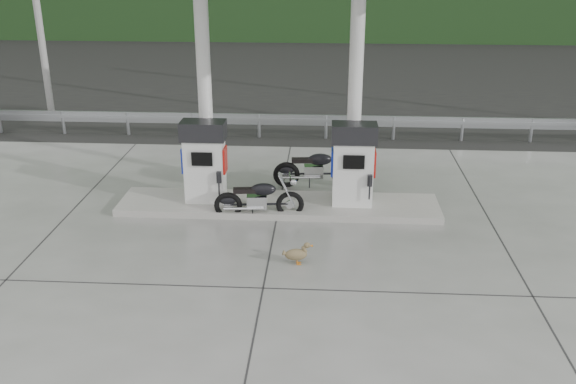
# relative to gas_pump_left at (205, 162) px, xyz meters

# --- Properties ---
(ground) EXTENTS (160.00, 160.00, 0.00)m
(ground) POSITION_rel_gas_pump_left_xyz_m (1.60, -2.50, -1.07)
(ground) COLOR black
(ground) RESTS_ON ground
(forecourt_apron) EXTENTS (18.00, 14.00, 0.02)m
(forecourt_apron) POSITION_rel_gas_pump_left_xyz_m (1.60, -2.50, -1.06)
(forecourt_apron) COLOR slate
(forecourt_apron) RESTS_ON ground
(pump_island) EXTENTS (7.00, 1.40, 0.15)m
(pump_island) POSITION_rel_gas_pump_left_xyz_m (1.60, 0.00, -0.98)
(pump_island) COLOR gray
(pump_island) RESTS_ON forecourt_apron
(gas_pump_left) EXTENTS (0.95, 0.55, 1.80)m
(gas_pump_left) POSITION_rel_gas_pump_left_xyz_m (0.00, 0.00, 0.00)
(gas_pump_left) COLOR silver
(gas_pump_left) RESTS_ON pump_island
(gas_pump_right) EXTENTS (0.95, 0.55, 1.80)m
(gas_pump_right) POSITION_rel_gas_pump_left_xyz_m (3.20, 0.00, 0.00)
(gas_pump_right) COLOR silver
(gas_pump_right) RESTS_ON pump_island
(canopy_column_left) EXTENTS (0.30, 0.30, 5.00)m
(canopy_column_left) POSITION_rel_gas_pump_left_xyz_m (0.00, 0.40, 1.60)
(canopy_column_left) COLOR white
(canopy_column_left) RESTS_ON pump_island
(canopy_column_right) EXTENTS (0.30, 0.30, 5.00)m
(canopy_column_right) POSITION_rel_gas_pump_left_xyz_m (3.20, 0.40, 1.60)
(canopy_column_right) COLOR white
(canopy_column_right) RESTS_ON pump_island
(guardrail) EXTENTS (26.00, 0.16, 1.42)m
(guardrail) POSITION_rel_gas_pump_left_xyz_m (1.60, 5.50, -0.36)
(guardrail) COLOR gray
(guardrail) RESTS_ON ground
(road) EXTENTS (60.00, 7.00, 0.01)m
(road) POSITION_rel_gas_pump_left_xyz_m (1.60, 9.00, -1.07)
(road) COLOR black
(road) RESTS_ON ground
(motorcycle_left) EXTENTS (1.93, 0.75, 0.89)m
(motorcycle_left) POSITION_rel_gas_pump_left_xyz_m (2.38, 1.38, -0.60)
(motorcycle_left) COLOR black
(motorcycle_left) RESTS_ON forecourt_apron
(motorcycle_right) EXTENTS (1.82, 0.73, 0.84)m
(motorcycle_right) POSITION_rel_gas_pump_left_xyz_m (1.23, -0.54, -0.63)
(motorcycle_right) COLOR black
(motorcycle_right) RESTS_ON forecourt_apron
(duck) EXTENTS (0.52, 0.21, 0.36)m
(duck) POSITION_rel_gas_pump_left_xyz_m (2.11, -2.58, -0.87)
(duck) COLOR brown
(duck) RESTS_ON forecourt_apron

